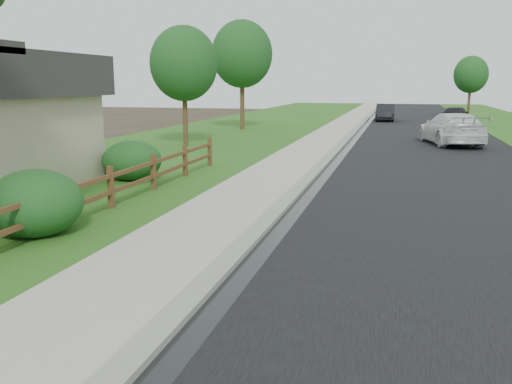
# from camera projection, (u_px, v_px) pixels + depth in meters

# --- Properties ---
(road) EXTENTS (8.00, 90.00, 0.02)m
(road) POSITION_uv_depth(u_px,v_px,m) (421.00, 128.00, 37.26)
(road) COLOR black
(road) RESTS_ON ground
(curb) EXTENTS (0.40, 90.00, 0.12)m
(curb) POSITION_uv_depth(u_px,v_px,m) (359.00, 126.00, 38.30)
(curb) COLOR gray
(curb) RESTS_ON ground
(wet_gutter) EXTENTS (0.50, 90.00, 0.00)m
(wet_gutter) POSITION_uv_depth(u_px,v_px,m) (364.00, 127.00, 38.22)
(wet_gutter) COLOR black
(wet_gutter) RESTS_ON road
(sidewalk) EXTENTS (2.20, 90.00, 0.10)m
(sidewalk) POSITION_uv_depth(u_px,v_px,m) (340.00, 126.00, 38.62)
(sidewalk) COLOR #A8A092
(sidewalk) RESTS_ON ground
(grass_strip) EXTENTS (1.60, 90.00, 0.06)m
(grass_strip) POSITION_uv_depth(u_px,v_px,m) (314.00, 126.00, 39.10)
(grass_strip) COLOR #265819
(grass_strip) RESTS_ON ground
(lawn_near) EXTENTS (9.00, 90.00, 0.04)m
(lawn_near) POSITION_uv_depth(u_px,v_px,m) (245.00, 125.00, 40.40)
(lawn_near) COLOR #265819
(lawn_near) RESTS_ON ground
(ranch_fence) EXTENTS (0.12, 16.92, 1.10)m
(ranch_fence) POSITION_uv_depth(u_px,v_px,m) (83.00, 195.00, 12.07)
(ranch_fence) COLOR #4A3518
(ranch_fence) RESTS_ON ground
(white_suv) EXTENTS (3.35, 5.82, 1.59)m
(white_suv) POSITION_uv_depth(u_px,v_px,m) (451.00, 129.00, 27.30)
(white_suv) COLOR silver
(white_suv) RESTS_ON road
(dark_car_mid) EXTENTS (2.68, 4.37, 1.39)m
(dark_car_mid) POSITION_uv_depth(u_px,v_px,m) (456.00, 115.00, 40.43)
(dark_car_mid) COLOR black
(dark_car_mid) RESTS_ON road
(dark_car_far) EXTENTS (1.47, 4.17, 1.37)m
(dark_car_far) POSITION_uv_depth(u_px,v_px,m) (385.00, 112.00, 44.33)
(dark_car_far) COLOR black
(dark_car_far) RESTS_ON road
(boulder) EXTENTS (1.24, 1.02, 0.74)m
(boulder) POSITION_uv_depth(u_px,v_px,m) (0.00, 198.00, 12.91)
(boulder) COLOR brown
(boulder) RESTS_ON ground
(shrub_c) EXTENTS (1.93, 1.93, 1.38)m
(shrub_c) POSITION_uv_depth(u_px,v_px,m) (35.00, 203.00, 10.93)
(shrub_c) COLOR #174018
(shrub_c) RESTS_ON ground
(shrub_d) EXTENTS (2.19, 2.19, 1.28)m
(shrub_d) POSITION_uv_depth(u_px,v_px,m) (132.00, 161.00, 17.28)
(shrub_d) COLOR #174018
(shrub_d) RESTS_ON ground
(tree_near_left) EXTENTS (3.26, 3.26, 5.78)m
(tree_near_left) POSITION_uv_depth(u_px,v_px,m) (184.00, 64.00, 25.95)
(tree_near_left) COLOR #3A2917
(tree_near_left) RESTS_ON ground
(tree_mid_left) EXTENTS (3.97, 3.97, 7.11)m
(tree_mid_left) POSITION_uv_depth(u_px,v_px,m) (242.00, 54.00, 35.27)
(tree_mid_left) COLOR #3A2917
(tree_mid_left) RESTS_ON ground
(tree_far_right) EXTENTS (2.93, 2.93, 5.40)m
(tree_far_right) POSITION_uv_depth(u_px,v_px,m) (471.00, 75.00, 47.23)
(tree_far_right) COLOR #3A2917
(tree_far_right) RESTS_ON ground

